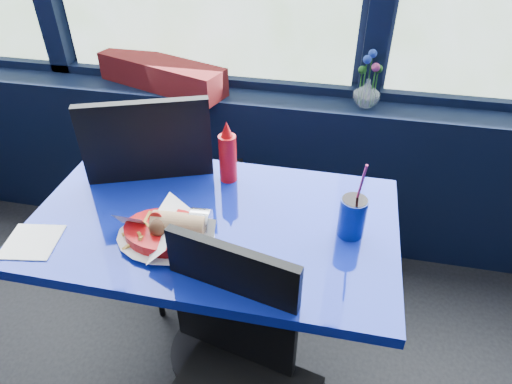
% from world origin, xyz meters
% --- Properties ---
extents(window_sill, '(5.00, 0.26, 0.80)m').
position_xyz_m(window_sill, '(0.00, 2.87, 0.40)').
color(window_sill, black).
rests_on(window_sill, ground).
extents(near_table, '(1.20, 0.70, 0.75)m').
position_xyz_m(near_table, '(0.30, 2.00, 0.57)').
color(near_table, black).
rests_on(near_table, ground).
extents(chair_near_front, '(0.49, 0.49, 0.91)m').
position_xyz_m(chair_near_front, '(0.46, 1.61, 0.52)').
color(chair_near_front, black).
rests_on(chair_near_front, ground).
extents(chair_near_back, '(0.61, 0.62, 1.05)m').
position_xyz_m(chair_near_back, '(0.06, 2.31, 0.61)').
color(chair_near_back, black).
rests_on(chair_near_back, ground).
extents(planter_box, '(0.68, 0.37, 0.13)m').
position_xyz_m(planter_box, '(-0.20, 2.85, 0.87)').
color(planter_box, maroon).
rests_on(planter_box, window_sill).
extents(flower_vase, '(0.15, 0.15, 0.25)m').
position_xyz_m(flower_vase, '(0.77, 2.85, 0.88)').
color(flower_vase, silver).
rests_on(flower_vase, window_sill).
extents(food_basket, '(0.34, 0.34, 0.10)m').
position_xyz_m(food_basket, '(0.19, 1.88, 0.79)').
color(food_basket, red).
rests_on(food_basket, near_table).
extents(ketchup_bottle, '(0.06, 0.06, 0.24)m').
position_xyz_m(ketchup_bottle, '(0.29, 2.23, 0.86)').
color(ketchup_bottle, red).
rests_on(ketchup_bottle, near_table).
extents(soda_cup, '(0.08, 0.08, 0.28)m').
position_xyz_m(soda_cup, '(0.74, 2.02, 0.82)').
color(soda_cup, navy).
rests_on(soda_cup, near_table).
extents(napkin, '(0.18, 0.18, 0.00)m').
position_xyz_m(napkin, '(-0.22, 1.78, 0.75)').
color(napkin, white).
rests_on(napkin, near_table).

